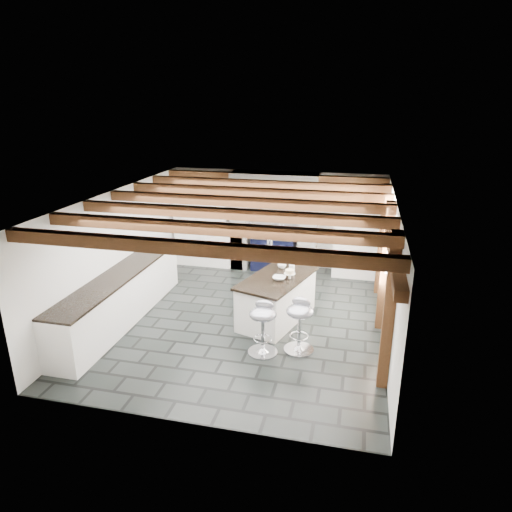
% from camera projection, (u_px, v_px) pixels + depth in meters
% --- Properties ---
extents(ground, '(6.00, 6.00, 0.00)m').
position_uv_depth(ground, '(246.00, 318.00, 8.54)').
color(ground, black).
rests_on(ground, ground).
extents(room_shell, '(6.00, 6.03, 6.00)m').
position_uv_depth(room_shell, '(234.00, 240.00, 9.62)').
color(room_shell, white).
rests_on(room_shell, ground).
extents(range_cooker, '(1.00, 0.63, 0.99)m').
position_uv_depth(range_cooker, '(274.00, 250.00, 10.85)').
color(range_cooker, black).
rests_on(range_cooker, ground).
extents(kitchen_island, '(1.35, 1.90, 1.13)m').
position_uv_depth(kitchen_island, '(277.00, 298.00, 8.35)').
color(kitchen_island, white).
rests_on(kitchen_island, ground).
extents(bar_stool_near, '(0.50, 0.50, 0.90)m').
position_uv_depth(bar_stool_near, '(300.00, 319.00, 7.26)').
color(bar_stool_near, silver).
rests_on(bar_stool_near, ground).
extents(bar_stool_far, '(0.48, 0.48, 0.89)m').
position_uv_depth(bar_stool_far, '(263.00, 322.00, 7.19)').
color(bar_stool_far, silver).
rests_on(bar_stool_far, ground).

